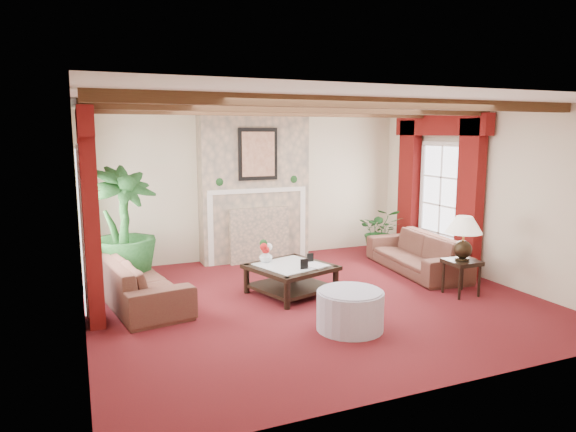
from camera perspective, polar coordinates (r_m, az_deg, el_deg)
name	(u,v)px	position (r m, az deg, el deg)	size (l,w,h in m)	color
floor	(314,299)	(7.33, 2.89, -9.24)	(6.00, 6.00, 0.00)	#4E0E18
ceiling	(315,104)	(6.97, 3.07, 12.34)	(6.00, 6.00, 0.00)	white
back_wall	(251,186)	(9.56, -4.16, 3.37)	(6.00, 0.02, 2.70)	beige
left_wall	(78,219)	(6.35, -22.27, -0.26)	(0.02, 5.50, 2.70)	beige
right_wall	(485,195)	(8.74, 21.04, 2.23)	(0.02, 5.50, 2.70)	beige
ceiling_beams	(315,108)	(6.96, 3.07, 11.84)	(6.00, 3.00, 0.12)	#351C11
fireplace	(253,111)	(9.33, -3.86, 11.53)	(2.00, 0.52, 2.70)	tan
french_door_left	(76,148)	(7.28, -22.49, 7.03)	(0.10, 1.10, 2.16)	white
french_door_right	(444,144)	(9.41, 16.96, 7.67)	(0.10, 1.10, 2.16)	white
curtains_left	(83,115)	(7.28, -21.82, 10.39)	(0.20, 2.40, 2.55)	#540D0B
curtains_right	(440,119)	(9.35, 16.56, 10.26)	(0.20, 2.40, 2.55)	#540D0B
sofa_left	(138,273)	(7.37, -16.28, -6.06)	(0.98, 2.25, 0.85)	black
sofa_right	(417,247)	(8.94, 14.11, -3.36)	(0.83, 2.18, 0.83)	black
potted_palm	(123,253)	(8.19, -17.82, -3.98)	(1.69, 2.09, 1.02)	black
small_plant	(380,236)	(10.06, 10.21, -2.20)	(1.16, 1.19, 0.71)	black
coffee_table	(291,280)	(7.50, 0.31, -7.09)	(1.05, 1.05, 0.43)	black
side_table	(461,277)	(7.87, 18.68, -6.48)	(0.44, 0.44, 0.51)	black
ottoman	(350,310)	(6.24, 6.91, -10.37)	(0.80, 0.80, 0.47)	#A69EB3
table_lamp	(463,238)	(7.73, 18.91, -2.29)	(0.52, 0.52, 0.66)	black
flower_vase	(266,256)	(7.58, -2.49, -4.48)	(0.21, 0.22, 0.19)	silver
book	(310,258)	(7.24, 2.44, -4.70)	(0.21, 0.11, 0.30)	black
photo_frame_a	(304,264)	(7.19, 1.81, -5.38)	(0.12, 0.02, 0.15)	black
photo_frame_b	(310,258)	(7.61, 2.48, -4.65)	(0.10, 0.02, 0.13)	black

